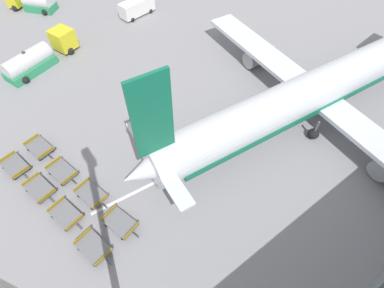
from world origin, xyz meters
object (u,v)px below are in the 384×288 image
at_px(baggage_dolly_row_near_col_c, 66,215).
at_px(baggage_dolly_row_mid_a_col_b, 62,172).
at_px(airplane, 326,86).
at_px(baggage_dolly_row_mid_a_col_d, 121,223).
at_px(service_van, 137,7).
at_px(fuel_tanker_primary, 33,2).
at_px(baggage_dolly_row_near_col_d, 94,248).
at_px(fuel_tanker_secondary, 38,57).
at_px(baggage_dolly_row_mid_a_col_c, 92,194).
at_px(baggage_dolly_row_near_col_b, 40,189).
at_px(baggage_dolly_row_near_col_a, 15,166).
at_px(baggage_dolly_row_mid_a_col_a, 40,148).

height_order(baggage_dolly_row_near_col_c, baggage_dolly_row_mid_a_col_b, same).
bearing_deg(airplane, baggage_dolly_row_mid_a_col_d, -91.44).
relative_size(service_van, baggage_dolly_row_near_col_c, 1.63).
height_order(baggage_dolly_row_near_col_c, baggage_dolly_row_mid_a_col_d, same).
bearing_deg(airplane, baggage_dolly_row_near_col_c, -98.26).
bearing_deg(baggage_dolly_row_near_col_c, fuel_tanker_primary, 165.16).
xyz_separation_m(service_van, baggage_dolly_row_near_col_d, (29.02, -20.73, -0.76)).
relative_size(airplane, fuel_tanker_secondary, 4.52).
distance_m(service_van, baggage_dolly_row_mid_a_col_c, 31.05).
bearing_deg(baggage_dolly_row_near_col_b, service_van, 133.79).
bearing_deg(baggage_dolly_row_near_col_c, service_van, 139.56).
bearing_deg(airplane, fuel_tanker_primary, -156.08).
xyz_separation_m(baggage_dolly_row_mid_a_col_b, baggage_dolly_row_mid_a_col_c, (3.78, 1.15, 0.00)).
height_order(baggage_dolly_row_near_col_a, baggage_dolly_row_mid_a_col_d, same).
relative_size(baggage_dolly_row_near_col_a, baggage_dolly_row_near_col_b, 1.00).
height_order(fuel_tanker_primary, baggage_dolly_row_near_col_a, fuel_tanker_primary).
bearing_deg(baggage_dolly_row_near_col_a, baggage_dolly_row_near_col_b, 15.11).
bearing_deg(baggage_dolly_row_mid_a_col_b, baggage_dolly_row_mid_a_col_a, -169.71).
height_order(airplane, baggage_dolly_row_mid_a_col_c, airplane).
relative_size(baggage_dolly_row_near_col_b, baggage_dolly_row_mid_a_col_b, 1.00).
relative_size(baggage_dolly_row_near_col_a, baggage_dolly_row_mid_a_col_b, 1.00).
xyz_separation_m(baggage_dolly_row_near_col_c, baggage_dolly_row_mid_a_col_c, (-0.48, 2.52, 0.00)).
bearing_deg(service_van, baggage_dolly_row_near_col_c, -40.44).
bearing_deg(baggage_dolly_row_near_col_b, baggage_dolly_row_near_col_c, 13.84).
distance_m(fuel_tanker_primary, baggage_dolly_row_near_col_b, 33.88).
bearing_deg(baggage_dolly_row_mid_a_col_c, fuel_tanker_secondary, 172.26).
xyz_separation_m(baggage_dolly_row_near_col_b, baggage_dolly_row_mid_a_col_a, (-4.53, 1.56, 0.00)).
relative_size(fuel_tanker_primary, baggage_dolly_row_mid_a_col_b, 2.01).
distance_m(baggage_dolly_row_near_col_a, baggage_dolly_row_mid_a_col_d, 12.02).
bearing_deg(baggage_dolly_row_near_col_c, baggage_dolly_row_near_col_d, 9.82).
bearing_deg(baggage_dolly_row_mid_a_col_a, baggage_dolly_row_near_col_d, 0.14).
relative_size(airplane, baggage_dolly_row_near_col_b, 13.06).
distance_m(baggage_dolly_row_near_col_c, baggage_dolly_row_mid_a_col_d, 4.70).
distance_m(baggage_dolly_row_near_col_a, baggage_dolly_row_mid_a_col_a, 2.69).
distance_m(airplane, fuel_tanker_primary, 43.68).
bearing_deg(baggage_dolly_row_mid_a_col_c, baggage_dolly_row_near_col_a, -147.52).
relative_size(baggage_dolly_row_near_col_a, baggage_dolly_row_near_col_c, 1.00).
height_order(baggage_dolly_row_near_col_a, baggage_dolly_row_near_col_d, same).
xyz_separation_m(baggage_dolly_row_near_col_b, baggage_dolly_row_near_col_d, (7.62, 1.59, 0.00)).
bearing_deg(baggage_dolly_row_mid_a_col_b, service_van, 136.13).
xyz_separation_m(baggage_dolly_row_near_col_a, baggage_dolly_row_mid_a_col_d, (10.83, 5.23, 0.00)).
bearing_deg(service_van, baggage_dolly_row_mid_a_col_a, -50.91).
relative_size(fuel_tanker_primary, baggage_dolly_row_near_col_c, 2.01).
bearing_deg(baggage_dolly_row_near_col_c, baggage_dolly_row_near_col_a, -165.52).
bearing_deg(baggage_dolly_row_near_col_a, fuel_tanker_secondary, 152.63).
xyz_separation_m(fuel_tanker_primary, baggage_dolly_row_near_col_b, (32.22, -10.44, -0.77)).
height_order(baggage_dolly_row_near_col_b, baggage_dolly_row_mid_a_col_a, same).
distance_m(baggage_dolly_row_mid_a_col_c, baggage_dolly_row_mid_a_col_d, 3.91).
bearing_deg(airplane, fuel_tanker_secondary, -139.52).
bearing_deg(baggage_dolly_row_mid_a_col_a, baggage_dolly_row_near_col_a, -73.28).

